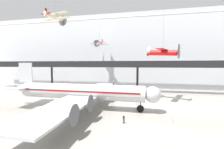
# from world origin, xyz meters

# --- Properties ---
(ground_plane) EXTENTS (260.00, 260.00, 0.00)m
(ground_plane) POSITION_xyz_m (0.00, 0.00, 0.00)
(ground_plane) COLOR gray
(hangar_back_wall) EXTENTS (140.00, 3.00, 27.11)m
(hangar_back_wall) POSITION_xyz_m (0.00, 34.74, 13.56)
(hangar_back_wall) COLOR silver
(hangar_back_wall) RESTS_ON ground
(mezzanine_walkway) EXTENTS (110.00, 3.20, 9.72)m
(mezzanine_walkway) POSITION_xyz_m (0.00, 25.81, 8.07)
(mezzanine_walkway) COLOR black
(mezzanine_walkway) RESTS_ON ground
(ceiling_truss_beam) EXTENTS (120.00, 0.60, 0.60)m
(ceiling_truss_beam) POSITION_xyz_m (0.00, 25.72, 23.19)
(ceiling_truss_beam) COLOR silver
(airliner_silver_main) EXTENTS (30.84, 34.68, 9.04)m
(airliner_silver_main) POSITION_xyz_m (-10.27, 6.16, 3.28)
(airliner_silver_main) COLOR #B7BABF
(airliner_silver_main) RESTS_ON ground
(suspended_plane_cream_biplane) EXTENTS (6.37, 5.27, 5.65)m
(suspended_plane_cream_biplane) POSITION_xyz_m (-16.36, 7.65, 18.55)
(suspended_plane_cream_biplane) COLOR beige
(suspended_plane_red_highwing) EXTENTS (7.87, 9.10, 12.68)m
(suspended_plane_red_highwing) POSITION_xyz_m (6.19, 15.58, 11.45)
(suspended_plane_red_highwing) COLOR red
(suspended_plane_silver_racer) EXTENTS (5.86, 5.60, 7.78)m
(suspended_plane_silver_racer) POSITION_xyz_m (-13.20, 29.32, 15.93)
(suspended_plane_silver_racer) COLOR silver
(stanchion_barrier) EXTENTS (0.36, 0.36, 1.08)m
(stanchion_barrier) POSITION_xyz_m (6.04, 1.92, 0.33)
(stanchion_barrier) COLOR #B2B5BA
(stanchion_barrier) RESTS_ON ground
(info_sign_pedestal) EXTENTS (0.29, 0.75, 1.24)m
(info_sign_pedestal) POSITION_xyz_m (-0.98, 0.40, 0.46)
(info_sign_pedestal) COLOR #4C4C51
(info_sign_pedestal) RESTS_ON ground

